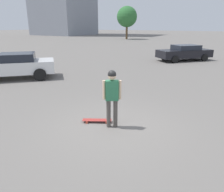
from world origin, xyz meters
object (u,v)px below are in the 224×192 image
skateboard (97,120)px  car_parked_far (184,52)px  person (112,93)px  car_parked_near (17,65)px

skateboard → car_parked_far: size_ratio=0.20×
person → car_parked_far: size_ratio=0.39×
skateboard → car_parked_far: bearing=-116.3°
car_parked_near → skateboard: bearing=114.6°
skateboard → car_parked_near: (7.36, -2.88, 0.71)m
person → car_parked_far: person is taller
person → car_parked_near: 8.47m
person → skateboard: person is taller
car_parked_near → person: bearing=115.8°
person → car_parked_far: bearing=63.3°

